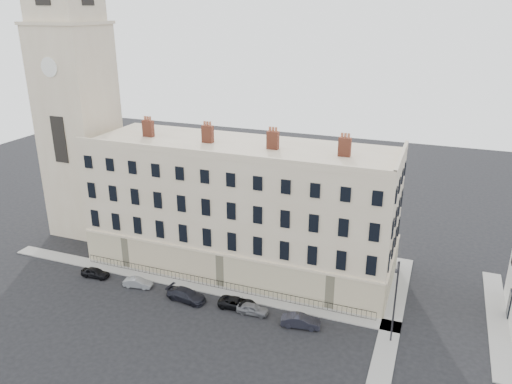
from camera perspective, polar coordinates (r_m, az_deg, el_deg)
ground at (r=51.28m, az=-0.63°, el=-15.17°), size 160.00×160.00×0.00m
terrace at (r=59.41m, az=-1.79°, el=-1.70°), size 36.22×12.22×17.00m
church_tower at (r=70.50m, az=-19.87°, el=10.08°), size 8.00×8.13×44.00m
pavement_terrace at (r=58.71m, az=-8.07°, el=-10.30°), size 48.00×2.00×0.12m
pavement_east_return at (r=55.50m, az=15.50°, el=-12.88°), size 2.00×24.00×0.12m
pavement_adjacent at (r=57.65m, az=25.87°, el=-13.00°), size 2.00×20.00×0.12m
railings at (r=57.15m, az=-4.31°, el=-10.49°), size 35.00×0.04×0.96m
car_a at (r=62.20m, az=-17.90°, el=-8.75°), size 3.44×1.55×1.15m
car_b at (r=58.89m, az=-13.35°, el=-10.05°), size 3.40×1.64×1.07m
car_c at (r=55.44m, az=-7.97°, el=-11.58°), size 4.68×2.32×1.31m
car_d at (r=53.81m, az=-2.14°, el=-12.57°), size 4.16×2.15×1.12m
car_e at (r=52.85m, az=-0.38°, el=-13.22°), size 3.42×1.52×1.14m
car_f at (r=51.16m, az=5.13°, el=-14.48°), size 4.06×2.00×1.28m
streetlamp at (r=48.36m, az=15.60°, el=-11.71°), size 0.30×1.85×8.54m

